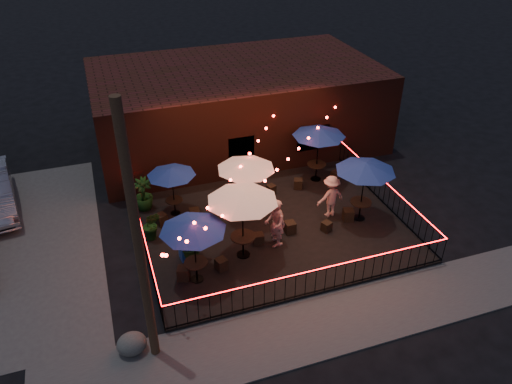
% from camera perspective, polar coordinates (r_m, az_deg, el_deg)
% --- Properties ---
extents(ground, '(110.00, 110.00, 0.00)m').
position_cam_1_polar(ground, '(18.47, 4.08, -7.74)').
color(ground, black).
rests_on(ground, ground).
extents(patio, '(10.00, 8.00, 0.15)m').
position_cam_1_polar(patio, '(19.88, 1.89, -4.08)').
color(patio, black).
rests_on(patio, ground).
extents(sidewalk, '(18.00, 2.50, 0.05)m').
position_cam_1_polar(sidewalk, '(16.35, 8.57, -14.56)').
color(sidewalk, '#4A4644').
rests_on(sidewalk, ground).
extents(brick_building, '(14.00, 8.00, 4.00)m').
position_cam_1_polar(brick_building, '(25.85, -2.24, 9.86)').
color(brick_building, '#36170E').
rests_on(brick_building, ground).
extents(utility_pole, '(0.26, 0.26, 8.00)m').
position_cam_1_polar(utility_pole, '(12.98, -13.26, -6.03)').
color(utility_pole, '#3E2919').
rests_on(utility_pole, ground).
extents(fence_front, '(10.00, 0.04, 1.04)m').
position_cam_1_polar(fence_front, '(16.68, 6.83, -10.15)').
color(fence_front, black).
rests_on(fence_front, patio).
extents(fence_left, '(0.04, 8.00, 1.04)m').
position_cam_1_polar(fence_left, '(18.67, -12.67, -5.49)').
color(fence_left, black).
rests_on(fence_left, patio).
extents(fence_right, '(0.04, 8.00, 1.04)m').
position_cam_1_polar(fence_right, '(21.56, 14.45, -0.12)').
color(fence_right, black).
rests_on(fence_right, patio).
extents(festoon_lights, '(10.02, 8.72, 1.32)m').
position_cam_1_polar(festoon_lights, '(18.00, -0.65, 1.03)').
color(festoon_lights, '#FF211A').
rests_on(festoon_lights, ground).
extents(cafe_table_0, '(2.25, 2.25, 2.44)m').
position_cam_1_polar(cafe_table_0, '(16.13, -7.23, -3.98)').
color(cafe_table_0, black).
rests_on(cafe_table_0, patio).
extents(cafe_table_1, '(2.44, 2.44, 2.13)m').
position_cam_1_polar(cafe_table_1, '(19.78, -9.67, 2.24)').
color(cafe_table_1, black).
rests_on(cafe_table_1, patio).
extents(cafe_table_2, '(2.90, 2.90, 2.77)m').
position_cam_1_polar(cafe_table_2, '(16.92, -1.57, -0.57)').
color(cafe_table_2, black).
rests_on(cafe_table_2, patio).
extents(cafe_table_3, '(2.69, 2.69, 2.54)m').
position_cam_1_polar(cafe_table_3, '(19.23, -1.16, 3.05)').
color(cafe_table_3, black).
rests_on(cafe_table_3, patio).
extents(cafe_table_4, '(2.35, 2.35, 2.59)m').
position_cam_1_polar(cafe_table_4, '(19.45, 12.43, 2.75)').
color(cafe_table_4, black).
rests_on(cafe_table_4, patio).
extents(cafe_table_5, '(2.98, 2.98, 2.57)m').
position_cam_1_polar(cafe_table_5, '(21.90, 7.22, 6.75)').
color(cafe_table_5, black).
rests_on(cafe_table_5, patio).
extents(bistro_chair_0, '(0.52, 0.52, 0.47)m').
position_cam_1_polar(bistro_chair_0, '(17.46, -8.29, -9.19)').
color(bistro_chair_0, black).
rests_on(bistro_chair_0, patio).
extents(bistro_chair_1, '(0.46, 0.46, 0.44)m').
position_cam_1_polar(bistro_chair_1, '(17.72, -3.98, -8.24)').
color(bistro_chair_1, black).
rests_on(bistro_chair_1, patio).
extents(bistro_chair_2, '(0.51, 0.51, 0.47)m').
position_cam_1_polar(bistro_chair_2, '(20.15, -10.77, -3.09)').
color(bistro_chair_2, black).
rests_on(bistro_chair_2, patio).
extents(bistro_chair_3, '(0.43, 0.43, 0.47)m').
position_cam_1_polar(bistro_chair_3, '(20.21, -7.03, -2.56)').
color(bistro_chair_3, black).
rests_on(bistro_chair_3, patio).
extents(bistro_chair_4, '(0.40, 0.40, 0.43)m').
position_cam_1_polar(bistro_chair_4, '(18.81, 0.30, -5.37)').
color(bistro_chair_4, black).
rests_on(bistro_chair_4, patio).
extents(bistro_chair_5, '(0.40, 0.40, 0.47)m').
position_cam_1_polar(bistro_chair_5, '(19.40, 3.90, -4.05)').
color(bistro_chair_5, black).
rests_on(bistro_chair_5, patio).
extents(bistro_chair_6, '(0.43, 0.43, 0.45)m').
position_cam_1_polar(bistro_chair_6, '(20.79, -1.70, -1.24)').
color(bistro_chair_6, black).
rests_on(bistro_chair_6, patio).
extents(bistro_chair_7, '(0.42, 0.42, 0.40)m').
position_cam_1_polar(bistro_chair_7, '(21.74, 1.73, 0.32)').
color(bistro_chair_7, black).
rests_on(bistro_chair_7, patio).
extents(bistro_chair_8, '(0.44, 0.44, 0.40)m').
position_cam_1_polar(bistro_chair_8, '(19.65, 8.06, -3.92)').
color(bistro_chair_8, black).
rests_on(bistro_chair_8, patio).
extents(bistro_chair_9, '(0.50, 0.50, 0.48)m').
position_cam_1_polar(bistro_chair_9, '(20.38, 10.49, -2.56)').
color(bistro_chair_9, black).
rests_on(bistro_chair_9, patio).
extents(bistro_chair_10, '(0.49, 0.49, 0.44)m').
position_cam_1_polar(bistro_chair_10, '(22.16, 4.84, 0.95)').
color(bistro_chair_10, black).
rests_on(bistro_chair_10, patio).
extents(bistro_chair_11, '(0.48, 0.48, 0.43)m').
position_cam_1_polar(bistro_chair_11, '(22.99, 9.11, 1.87)').
color(bistro_chair_11, black).
rests_on(bistro_chair_11, patio).
extents(patron_a, '(0.70, 0.82, 1.90)m').
position_cam_1_polar(patron_a, '(18.43, 2.45, -3.43)').
color(patron_a, beige).
rests_on(patron_a, patio).
extents(patron_b, '(0.99, 1.11, 1.90)m').
position_cam_1_polar(patron_b, '(18.37, 2.12, -3.57)').
color(patron_b, '#D0AD88').
rests_on(patron_b, patio).
extents(patron_c, '(1.23, 0.78, 1.81)m').
position_cam_1_polar(patron_c, '(20.16, 8.53, -0.50)').
color(patron_c, '#D5B48D').
rests_on(patron_c, patio).
extents(potted_shrub_a, '(1.26, 1.12, 1.30)m').
position_cam_1_polar(potted_shrub_a, '(18.06, -7.43, -5.78)').
color(potted_shrub_a, '#183A0E').
rests_on(potted_shrub_a, patio).
extents(potted_shrub_b, '(0.85, 0.77, 1.25)m').
position_cam_1_polar(potted_shrub_b, '(19.21, -11.85, -3.73)').
color(potted_shrub_b, '#1B4112').
rests_on(potted_shrub_b, patio).
extents(potted_shrub_c, '(0.89, 0.89, 1.39)m').
position_cam_1_polar(potted_shrub_c, '(20.98, -12.78, -0.26)').
color(potted_shrub_c, '#183D12').
rests_on(potted_shrub_c, patio).
extents(cooler, '(0.71, 0.54, 0.88)m').
position_cam_1_polar(cooler, '(18.18, -7.76, -6.35)').
color(cooler, '#194EB0').
rests_on(cooler, patio).
extents(boulder, '(1.07, 0.99, 0.69)m').
position_cam_1_polar(boulder, '(15.62, -14.01, -16.49)').
color(boulder, '#4A4A45').
rests_on(boulder, ground).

